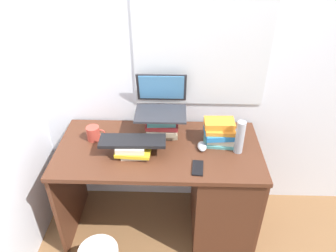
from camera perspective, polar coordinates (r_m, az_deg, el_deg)
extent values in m
plane|color=brown|center=(2.65, -1.37, -17.05)|extent=(6.00, 6.00, 0.00)
cube|color=silver|center=(2.18, -1.33, 13.48)|extent=(6.00, 0.05, 2.60)
cube|color=silver|center=(2.15, 6.02, 13.37)|extent=(0.90, 0.01, 0.80)
cube|color=silver|center=(2.10, -27.75, 8.74)|extent=(0.05, 6.00, 2.60)
cube|color=#4C2819|center=(2.13, -1.63, -4.19)|extent=(1.35, 0.65, 0.03)
cube|color=#4C2819|center=(2.50, -17.09, -10.64)|extent=(0.02, 0.60, 0.73)
cube|color=#4C2819|center=(2.44, 14.56, -11.44)|extent=(0.02, 0.60, 0.73)
cube|color=#442416|center=(2.38, 9.54, -12.09)|extent=(0.40, 0.55, 0.70)
cube|color=gray|center=(2.23, -1.12, -1.07)|extent=(0.22, 0.17, 0.04)
cube|color=gray|center=(2.21, -1.18, -0.40)|extent=(0.21, 0.19, 0.03)
cube|color=#B22D33|center=(2.19, -1.05, 0.37)|extent=(0.22, 0.16, 0.03)
cube|color=teal|center=(2.18, -1.18, 1.22)|extent=(0.20, 0.16, 0.04)
cube|color=gray|center=(2.16, -1.50, 1.89)|extent=(0.20, 0.16, 0.03)
cube|color=beige|center=(2.08, -5.91, -4.55)|extent=(0.17, 0.17, 0.02)
cube|color=yellow|center=(2.06, -6.08, -4.07)|extent=(0.23, 0.20, 0.02)
cube|color=beige|center=(2.05, -6.60, -3.26)|extent=(0.18, 0.18, 0.04)
cube|color=teal|center=(2.19, 9.13, -2.67)|extent=(0.23, 0.18, 0.02)
cube|color=beige|center=(2.17, 9.40, -2.03)|extent=(0.19, 0.16, 0.04)
cube|color=#2672B2|center=(2.15, 9.42, -1.27)|extent=(0.22, 0.18, 0.04)
cube|color=orange|center=(2.13, 9.29, -0.53)|extent=(0.20, 0.15, 0.03)
cube|color=orange|center=(2.13, 9.15, 0.48)|extent=(0.20, 0.13, 0.04)
cube|color=#2D2D33|center=(2.14, -1.32, 2.24)|extent=(0.34, 0.24, 0.01)
cube|color=#2D2D33|center=(2.22, -1.16, 6.89)|extent=(0.34, 0.07, 0.23)
cube|color=#59A5E5|center=(2.21, -1.17, 6.86)|extent=(0.31, 0.06, 0.20)
cube|color=black|center=(2.03, -6.34, -2.66)|extent=(0.42, 0.15, 0.02)
ellipsoid|color=#A5A8AD|center=(2.12, 6.09, -3.53)|extent=(0.06, 0.10, 0.04)
cylinder|color=#B23F33|center=(2.23, -13.20, -1.26)|extent=(0.09, 0.09, 0.10)
torus|color=#B23F33|center=(2.21, -11.80, -1.19)|extent=(0.05, 0.01, 0.05)
cylinder|color=#999EA5|center=(2.07, 12.71, -1.96)|extent=(0.06, 0.06, 0.23)
cube|color=black|center=(1.96, 5.32, -7.46)|extent=(0.08, 0.14, 0.01)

